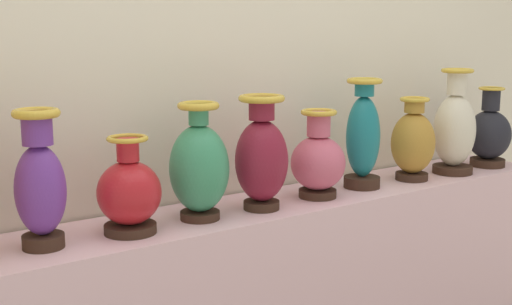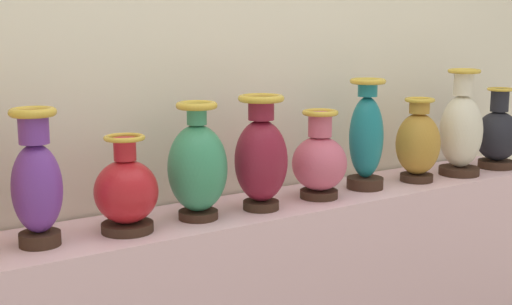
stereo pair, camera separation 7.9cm
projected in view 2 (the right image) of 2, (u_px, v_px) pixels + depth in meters
The scene contains 10 objects.
back_wall at pixel (220, 28), 2.35m from camera, with size 4.26×0.14×2.87m.
vase_violet at pixel (37, 182), 1.81m from camera, with size 0.13×0.13×0.38m.
vase_crimson at pixel (126, 192), 1.95m from camera, with size 0.18×0.18×0.28m.
vase_jade at pixel (198, 167), 2.08m from camera, with size 0.18×0.18×0.36m.
vase_burgundy at pixel (261, 157), 2.18m from camera, with size 0.17×0.17×0.37m.
vase_rose at pixel (319, 161), 2.34m from camera, with size 0.19×0.19×0.31m.
vase_teal at pixel (366, 138), 2.47m from camera, with size 0.13×0.13×0.40m.
vase_ochre at pixel (418, 143), 2.60m from camera, with size 0.17×0.17×0.32m.
vase_ivory at pixel (461, 130), 2.71m from camera, with size 0.17×0.17×0.42m.
vase_onyx at pixel (497, 135), 2.85m from camera, with size 0.18×0.18×0.34m.
Camera 2 is at (-1.23, -1.81, 1.45)m, focal length 47.74 mm.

